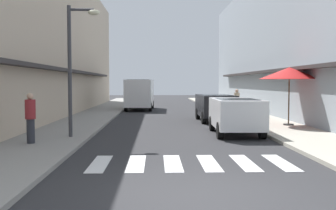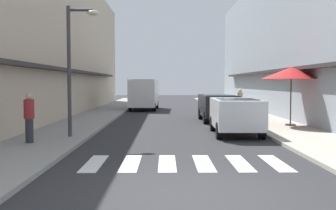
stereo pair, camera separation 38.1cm
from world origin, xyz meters
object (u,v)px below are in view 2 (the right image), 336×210
at_px(parked_car_mid, 218,105).
at_px(cafe_umbrella, 291,73).
at_px(pedestrian_walking_near, 29,117).
at_px(street_lamp, 74,56).
at_px(pedestrian_walking_far, 240,102).
at_px(parked_car_near, 236,112).
at_px(delivery_van, 144,92).

bearing_deg(parked_car_mid, cafe_umbrella, -45.59).
relative_size(parked_car_mid, pedestrian_walking_near, 2.42).
bearing_deg(pedestrian_walking_near, cafe_umbrella, 9.58).
height_order(parked_car_mid, street_lamp, street_lamp).
xyz_separation_m(cafe_umbrella, pedestrian_walking_far, (-1.24, 5.92, -1.59)).
height_order(cafe_umbrella, pedestrian_walking_far, cafe_umbrella).
distance_m(parked_car_mid, cafe_umbrella, 4.60).
height_order(parked_car_near, cafe_umbrella, cafe_umbrella).
bearing_deg(parked_car_near, cafe_umbrella, 38.97).
bearing_deg(parked_car_mid, pedestrian_walking_far, 58.16).
relative_size(delivery_van, pedestrian_walking_far, 3.41).
height_order(parked_car_mid, pedestrian_walking_far, pedestrian_walking_far).
bearing_deg(pedestrian_walking_near, parked_car_mid, 31.21).
bearing_deg(delivery_van, pedestrian_walking_far, -46.62).
xyz_separation_m(parked_car_near, delivery_van, (-4.50, 14.98, 0.49)).
height_order(parked_car_mid, cafe_umbrella, cafe_umbrella).
distance_m(delivery_van, cafe_umbrella, 14.67).
relative_size(parked_car_near, street_lamp, 0.83).
relative_size(parked_car_near, pedestrian_walking_near, 2.39).
bearing_deg(pedestrian_walking_near, street_lamp, 35.79).
distance_m(cafe_umbrella, pedestrian_walking_near, 11.74).
height_order(pedestrian_walking_near, pedestrian_walking_far, pedestrian_walking_near).
relative_size(cafe_umbrella, pedestrian_walking_far, 1.74).
bearing_deg(cafe_umbrella, pedestrian_walking_far, 101.84).
bearing_deg(pedestrian_walking_near, delivery_van, 63.47).
relative_size(parked_car_mid, street_lamp, 0.84).
relative_size(street_lamp, pedestrian_walking_near, 2.89).
bearing_deg(street_lamp, delivery_van, 84.06).
xyz_separation_m(delivery_van, street_lamp, (-1.69, -16.27, 1.69)).
bearing_deg(delivery_van, cafe_umbrella, -59.12).
relative_size(delivery_van, pedestrian_walking_near, 3.30).
distance_m(parked_car_mid, pedestrian_walking_near, 11.13).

